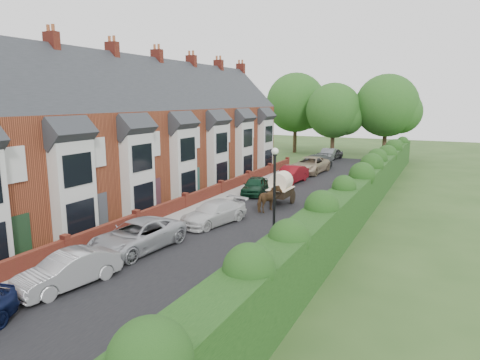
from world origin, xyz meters
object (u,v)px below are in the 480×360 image
object	(u,v)px
car_red	(291,174)
horse	(269,199)
lamppost	(274,189)
car_white	(214,213)
car_green	(255,186)
horse_cart	(281,186)
car_black	(333,154)
car_silver_b	(137,236)
car_grey	(315,163)
car_silver_a	(68,270)
car_beige	(310,165)

from	to	relation	value
car_red	horse	xyz separation A→B (m)	(2.02, -10.02, 0.09)
lamppost	car_white	bearing A→B (deg)	144.40
car_white	car_red	bearing A→B (deg)	104.47
car_green	horse_cart	size ratio (longest dim) A/B	1.23
car_red	car_black	distance (m)	16.81
car_black	car_red	bearing A→B (deg)	-79.08
car_silver_b	car_grey	size ratio (longest dim) A/B	0.97
lamppost	car_grey	world-z (taller)	lamppost
car_green	horse	distance (m)	5.33
car_silver_b	car_white	xyz separation A→B (m)	(1.10, 5.59, -0.06)
lamppost	car_white	xyz separation A→B (m)	(-5.30, 3.79, -2.63)
lamppost	car_grey	size ratio (longest dim) A/B	0.96
car_silver_a	car_silver_b	xyz separation A→B (m)	(-0.28, 4.45, 0.05)
car_green	horse	size ratio (longest dim) A/B	2.01
car_red	car_beige	distance (m)	5.60
car_red	car_grey	world-z (taller)	car_grey
horse	horse_cart	xyz separation A→B (m)	(-0.00, 2.14, 0.50)
car_red	car_beige	size ratio (longest dim) A/B	0.78
car_beige	car_black	world-z (taller)	car_beige
car_white	car_red	size ratio (longest dim) A/B	1.02
horse_cart	car_beige	bearing A→B (deg)	98.64
car_silver_a	car_beige	xyz separation A→B (m)	(0.64, 29.64, 0.12)
car_green	lamppost	bearing A→B (deg)	-73.38
horse_cart	car_grey	bearing A→B (deg)	97.83
car_white	car_black	world-z (taller)	car_white
car_green	horse	bearing A→B (deg)	-67.17
car_silver_a	car_green	bearing A→B (deg)	101.26
horse	horse_cart	distance (m)	2.20
horse	car_grey	bearing A→B (deg)	-72.62
car_black	horse_cart	bearing A→B (deg)	-74.95
car_silver_a	horse	bearing A→B (deg)	89.54
car_silver_a	car_silver_b	bearing A→B (deg)	103.98
lamppost	car_beige	distance (m)	24.16
car_silver_a	car_black	bearing A→B (deg)	100.17
car_silver_b	horse_cart	world-z (taller)	horse_cart
car_silver_a	car_white	world-z (taller)	car_silver_a
car_green	car_red	size ratio (longest dim) A/B	0.88
car_white	car_green	size ratio (longest dim) A/B	1.16
car_black	car_white	bearing A→B (deg)	-79.58
car_silver_b	car_red	distance (m)	19.62
lamppost	car_red	xyz separation A→B (m)	(-5.45, 17.80, -2.55)
car_beige	horse	size ratio (longest dim) A/B	2.93
car_silver_a	car_silver_b	world-z (taller)	car_silver_b
car_red	horse_cart	size ratio (longest dim) A/B	1.40
car_silver_a	horse_cart	bearing A→B (deg)	90.95
lamppost	car_red	world-z (taller)	lamppost
car_white	car_black	size ratio (longest dim) A/B	1.23
lamppost	car_white	size ratio (longest dim) A/B	1.12
car_silver_b	car_beige	size ratio (longest dim) A/B	0.91
horse_cart	car_red	bearing A→B (deg)	104.38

